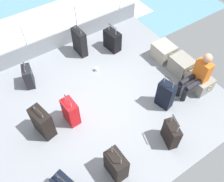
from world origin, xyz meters
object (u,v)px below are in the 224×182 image
Objects in this scene: cargo_crate_0 at (163,52)px; suitcase_8 at (28,77)px; cargo_crate_2 at (199,82)px; suitcase_7 at (71,112)px; suitcase_1 at (43,122)px; suitcase_6 at (116,165)px; cargo_crate_1 at (181,65)px; suitcase_3 at (80,42)px; suitcase_4 at (171,134)px; suitcase_5 at (112,40)px; passenger_seated at (198,74)px; paper_cup at (96,69)px; suitcase_2 at (165,95)px.

suitcase_8 is (-1.05, -3.16, 0.05)m from cargo_crate_0.
suitcase_7 reaches higher than cargo_crate_2.
suitcase_6 reaches higher than suitcase_1.
cargo_crate_1 is at bearing 85.10° from suitcase_1.
suitcase_4 is (3.21, 0.18, -0.08)m from suitcase_3.
suitcase_6 is (2.81, -1.82, 0.03)m from suitcase_5.
passenger_seated is 2.36m from paper_cup.
suitcase_8 reaches higher than paper_cup.
suitcase_3 reaches higher than cargo_crate_1.
passenger_seated is 1.21× the size of suitcase_2.
suitcase_1 is 1.38m from suitcase_8.
suitcase_2 reaches higher than suitcase_8.
suitcase_2 reaches higher than cargo_crate_0.
passenger_seated reaches higher than cargo_crate_2.
suitcase_3 reaches higher than suitcase_1.
suitcase_8 is (-1.36, 0.23, -0.07)m from suitcase_1.
suitcase_5 reaches higher than cargo_crate_0.
cargo_crate_0 is 2.37m from suitcase_4.
suitcase_5 is (0.33, 0.78, -0.08)m from suitcase_3.
suitcase_3 is 1.07× the size of suitcase_7.
passenger_seated is (1.20, -0.15, 0.33)m from cargo_crate_0.
passenger_seated is at bearing -90.00° from cargo_crate_2.
suitcase_5 is 0.94m from paper_cup.
cargo_crate_1 is 2.87m from suitcase_7.
suitcase_1 is (-0.89, -3.24, -0.20)m from passenger_seated.
suitcase_7 is at bearing -174.60° from suitcase_6.
suitcase_2 is (0.82, 2.42, 0.00)m from suitcase_1.
cargo_crate_2 is 1.01m from suitcase_2.
suitcase_2 is 3.09m from suitcase_8.
cargo_crate_0 is at bearing -178.98° from cargo_crate_2.
paper_cup is at bearing -108.52° from cargo_crate_0.
suitcase_2 is at bearing -93.65° from cargo_crate_2.
suitcase_7 is at bearing 13.38° from suitcase_8.
suitcase_6 reaches higher than suitcase_3.
cargo_crate_2 is 0.57× the size of passenger_seated.
suitcase_2 is at bearing -2.77° from suitcase_5.
cargo_crate_2 is at bearing 21.88° from suitcase_5.
suitcase_2 reaches higher than suitcase_1.
passenger_seated is at bearing 74.68° from suitcase_1.
suitcase_2 is (-0.06, -0.99, 0.16)m from cargo_crate_2.
suitcase_6 is at bearing -76.75° from passenger_seated.
suitcase_8 is at bearing -117.36° from cargo_crate_1.
cargo_crate_1 is 0.69× the size of suitcase_3.
suitcase_1 is 0.97× the size of suitcase_3.
suitcase_5 is at bearing 67.32° from suitcase_3.
cargo_crate_2 is (0.59, -0.01, -0.04)m from cargo_crate_1.
paper_cup is at bearing -139.41° from passenger_seated.
cargo_crate_0 is at bearing 139.35° from suitcase_2.
passenger_seated is at bearing 103.25° from suitcase_6.
passenger_seated reaches higher than suitcase_8.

